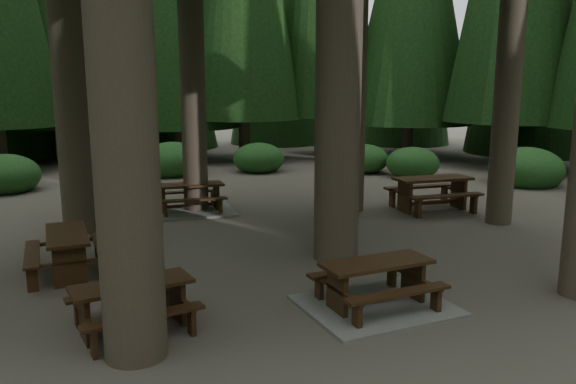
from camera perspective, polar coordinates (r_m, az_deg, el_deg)
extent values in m
plane|color=#4C473E|center=(10.49, 0.98, -7.34)|extent=(80.00, 80.00, 0.00)
cube|color=gray|center=(8.66, 8.89, -11.34)|extent=(2.43, 2.14, 0.05)
cube|color=black|center=(8.43, 9.03, -7.13)|extent=(1.76, 0.96, 0.06)
cube|color=black|center=(8.96, 7.01, -7.85)|extent=(1.68, 0.55, 0.05)
cube|color=black|center=(8.10, 11.16, -10.06)|extent=(1.68, 0.55, 0.05)
cube|color=black|center=(8.22, 5.01, -10.18)|extent=(0.17, 0.51, 0.67)
cube|color=black|center=(8.20, 5.02, -9.82)|extent=(0.34, 1.33, 0.06)
cube|color=black|center=(8.92, 12.57, -8.70)|extent=(0.17, 0.51, 0.67)
cube|color=black|center=(8.90, 12.59, -8.36)|extent=(0.34, 1.33, 0.06)
cube|color=black|center=(8.61, 8.92, -10.47)|extent=(1.37, 0.34, 0.07)
cube|color=black|center=(10.51, -21.56, -4.02)|extent=(0.96, 1.81, 0.06)
cube|color=black|center=(10.58, -24.57, -5.76)|extent=(0.54, 1.74, 0.05)
cube|color=black|center=(10.60, -18.35, -5.28)|extent=(0.54, 1.74, 0.05)
cube|color=black|center=(9.94, -21.27, -7.07)|extent=(0.53, 0.17, 0.69)
cube|color=black|center=(9.93, -21.29, -6.75)|extent=(1.38, 0.32, 0.06)
cube|color=black|center=(11.27, -21.56, -5.01)|extent=(0.53, 0.17, 0.69)
cube|color=black|center=(11.25, -21.58, -4.73)|extent=(1.38, 0.32, 0.06)
cube|color=black|center=(10.65, -21.36, -6.86)|extent=(0.33, 1.43, 0.08)
cube|color=gray|center=(14.90, -9.88, -1.90)|extent=(2.34, 1.98, 0.05)
cube|color=black|center=(14.76, -9.96, 0.73)|extent=(1.77, 0.80, 0.06)
cube|color=black|center=(15.38, -10.22, 0.03)|extent=(1.74, 0.37, 0.05)
cube|color=black|center=(14.26, -9.61, -0.80)|extent=(1.74, 0.37, 0.05)
cube|color=black|center=(14.76, -12.57, -0.85)|extent=(0.12, 0.53, 0.69)
cube|color=black|center=(14.75, -12.58, -0.63)|extent=(0.18, 1.39, 0.06)
cube|color=black|center=(14.94, -7.30, -0.54)|extent=(0.12, 0.53, 0.69)
cube|color=black|center=(14.93, -7.30, -0.32)|extent=(0.18, 1.39, 0.06)
cube|color=black|center=(14.87, -9.89, -1.34)|extent=(1.44, 0.19, 0.08)
cube|color=black|center=(15.23, 14.51, 1.33)|extent=(2.08, 0.94, 0.07)
cube|color=black|center=(15.85, 13.17, 0.52)|extent=(2.04, 0.43, 0.06)
cube|color=black|center=(14.73, 15.83, -0.39)|extent=(2.04, 0.43, 0.06)
cube|color=black|center=(14.89, 11.78, -0.48)|extent=(0.14, 0.62, 0.81)
cube|color=black|center=(14.88, 11.79, -0.22)|extent=(0.21, 1.63, 0.07)
cube|color=black|center=(15.74, 16.94, -0.12)|extent=(0.14, 0.62, 0.81)
cube|color=black|center=(15.73, 16.96, 0.13)|extent=(0.21, 1.63, 0.07)
cube|color=black|center=(15.34, 14.40, -1.03)|extent=(1.69, 0.22, 0.09)
cube|color=black|center=(7.87, -15.58, -9.04)|extent=(1.68, 1.05, 0.05)
cube|color=black|center=(8.44, -16.43, -9.61)|extent=(1.57, 0.68, 0.04)
cube|color=black|center=(7.49, -14.40, -12.17)|extent=(1.57, 0.68, 0.04)
cube|color=black|center=(7.87, -19.96, -11.96)|extent=(0.21, 0.48, 0.63)
cube|color=black|center=(7.85, -19.99, -11.61)|extent=(0.44, 1.23, 0.05)
cube|color=black|center=(8.16, -11.12, -10.67)|extent=(0.21, 0.48, 0.63)
cube|color=black|center=(8.14, -11.13, -10.33)|extent=(0.44, 1.23, 0.05)
cube|color=black|center=(8.05, -15.39, -12.37)|extent=(1.27, 0.46, 0.07)
ellipsoid|color=#1C5222|center=(20.23, 23.01, 1.83)|extent=(2.42, 2.42, 1.49)
ellipsoid|color=#1C5222|center=(20.59, 12.54, 2.59)|extent=(1.90, 1.90, 1.17)
ellipsoid|color=#1C5222|center=(21.42, 7.71, 3.07)|extent=(1.84, 1.84, 1.13)
ellipsoid|color=#1C5222|center=(21.44, -3.00, 3.16)|extent=(1.95, 1.95, 1.20)
ellipsoid|color=#1C5222|center=(21.07, -11.67, 2.81)|extent=(2.31, 2.31, 1.42)
ellipsoid|color=#1C5222|center=(20.49, -17.66, 2.30)|extent=(1.93, 1.93, 1.19)
ellipsoid|color=#1C5222|center=(19.51, -26.85, 1.22)|extent=(2.15, 2.15, 1.32)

